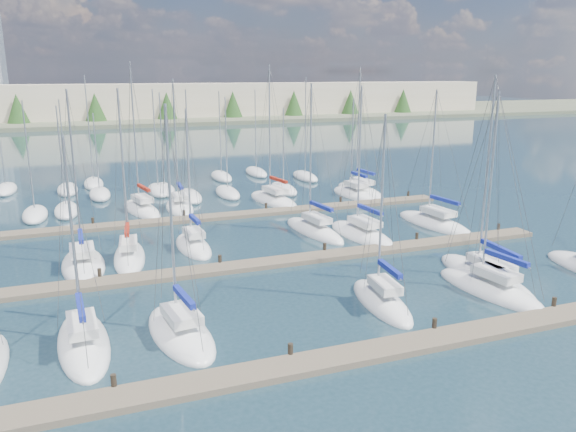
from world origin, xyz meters
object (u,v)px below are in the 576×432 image
object	(u,v)px
sailboat_n	(142,209)
sailboat_p	(273,200)
sailboat_r	(360,191)
sailboat_o	(180,207)
sailboat_k	(314,230)
sailboat_d	(382,302)
sailboat_j	(193,246)
sailboat_h	(83,265)
sailboat_i	(129,257)
sailboat_m	(434,223)
sailboat_l	(362,234)
sailboat_b	(84,343)
sailboat_e	(490,289)
sailboat_c	(181,333)
sailboat_q	(354,194)
sailboat_f	(485,278)

from	to	relation	value
sailboat_n	sailboat_p	bearing A→B (deg)	-13.92
sailboat_r	sailboat_o	bearing A→B (deg)	178.76
sailboat_k	sailboat_d	xyz separation A→B (m)	(-2.22, -15.37, 0.00)
sailboat_j	sailboat_k	world-z (taller)	sailboat_k
sailboat_p	sailboat_o	bearing A→B (deg)	169.58
sailboat_h	sailboat_i	size ratio (longest dim) A/B	1.00
sailboat_m	sailboat_l	bearing A→B (deg)	179.84
sailboat_k	sailboat_i	xyz separation A→B (m)	(-15.33, -1.80, 0.01)
sailboat_b	sailboat_e	bearing A→B (deg)	-5.79
sailboat_r	sailboat_e	bearing A→B (deg)	-105.80
sailboat_b	sailboat_i	size ratio (longest dim) A/B	0.87
sailboat_c	sailboat_d	world-z (taller)	sailboat_c
sailboat_p	sailboat_c	size ratio (longest dim) A/B	1.17
sailboat_j	sailboat_b	bearing A→B (deg)	-123.69
sailboat_h	sailboat_o	xyz separation A→B (m)	(9.26, 14.76, 0.02)
sailboat_d	sailboat_o	bearing A→B (deg)	109.82
sailboat_h	sailboat_l	world-z (taller)	sailboat_l
sailboat_r	sailboat_o	size ratio (longest dim) A/B	1.09
sailboat_q	sailboat_i	distance (m)	28.52
sailboat_l	sailboat_i	distance (m)	18.58
sailboat_c	sailboat_r	bearing A→B (deg)	41.21
sailboat_p	sailboat_f	xyz separation A→B (m)	(5.59, -26.43, -0.01)
sailboat_h	sailboat_k	xyz separation A→B (m)	(18.50, 2.39, 0.01)
sailboat_d	sailboat_f	xyz separation A→B (m)	(8.33, 1.11, -0.01)
sailboat_c	sailboat_f	distance (m)	20.10
sailboat_e	sailboat_d	xyz separation A→B (m)	(-7.24, 0.62, 0.01)
sailboat_k	sailboat_h	bearing A→B (deg)	179.64
sailboat_n	sailboat_b	bearing A→B (deg)	-113.49
sailboat_j	sailboat_i	size ratio (longest dim) A/B	0.88
sailboat_p	sailboat_b	bearing A→B (deg)	-134.75
sailboat_e	sailboat_j	distance (m)	21.68
sailboat_r	sailboat_q	world-z (taller)	sailboat_r
sailboat_e	sailboat_j	xyz separation A→B (m)	(-15.49, 15.18, 0.00)
sailboat_i	sailboat_d	distance (m)	18.86
sailboat_q	sailboat_f	distance (m)	26.31
sailboat_e	sailboat_k	bearing A→B (deg)	99.30
sailboat_l	sailboat_n	bearing A→B (deg)	131.40
sailboat_j	sailboat_n	size ratio (longest dim) A/B	0.76
sailboat_b	sailboat_f	xyz separation A→B (m)	(24.79, 0.50, 0.00)
sailboat_j	sailboat_p	distance (m)	17.01
sailboat_h	sailboat_j	size ratio (longest dim) A/B	1.14
sailboat_i	sailboat_o	world-z (taller)	sailboat_o
sailboat_i	sailboat_b	bearing A→B (deg)	-98.95
sailboat_j	sailboat_p	size ratio (longest dim) A/B	0.77
sailboat_e	sailboat_r	xyz separation A→B (m)	(6.23, 29.27, 0.00)
sailboat_e	sailboat_i	bearing A→B (deg)	136.98
sailboat_p	sailboat_f	bearing A→B (deg)	-87.31
sailboat_e	sailboat_k	distance (m)	16.76
sailboat_m	sailboat_p	xyz separation A→B (m)	(-10.38, 13.72, 0.01)
sailboat_b	sailboat_j	bearing A→B (deg)	56.68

